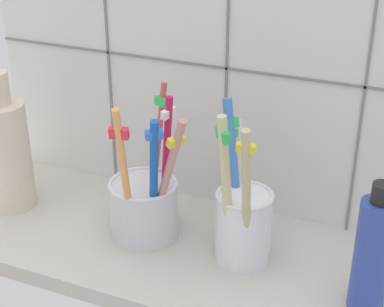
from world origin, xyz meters
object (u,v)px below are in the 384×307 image
at_px(toothbrush_cup_left, 145,203).
at_px(ceramic_vase, 7,150).
at_px(soap_bottle, 373,254).
at_px(toothbrush_cup_right, 242,218).

height_order(toothbrush_cup_left, ceramic_vase, toothbrush_cup_left).
bearing_deg(ceramic_vase, toothbrush_cup_left, 0.45).
height_order(ceramic_vase, soap_bottle, ceramic_vase).
bearing_deg(toothbrush_cup_right, soap_bottle, -11.31).
xyz_separation_m(toothbrush_cup_left, ceramic_vase, (-0.19, -0.00, 0.03)).
distance_m(toothbrush_cup_right, ceramic_vase, 0.31).
bearing_deg(soap_bottle, ceramic_vase, 176.75).
bearing_deg(toothbrush_cup_left, toothbrush_cup_right, 0.62).
relative_size(toothbrush_cup_left, toothbrush_cup_right, 1.01).
distance_m(toothbrush_cup_left, soap_bottle, 0.26).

